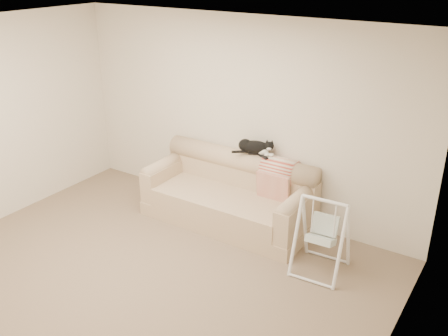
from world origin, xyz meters
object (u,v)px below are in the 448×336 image
object	(u,v)px
tuxedo_cat	(255,147)
baby_swing	(322,235)
remote_b	(263,157)
remote_a	(255,153)
sofa	(230,196)

from	to	relation	value
tuxedo_cat	baby_swing	bearing A→B (deg)	-28.29
remote_b	baby_swing	distance (m)	1.35
tuxedo_cat	baby_swing	distance (m)	1.50
remote_a	remote_b	size ratio (longest dim) A/B	1.08
remote_b	tuxedo_cat	size ratio (longest dim) A/B	0.33
remote_a	baby_swing	xyz separation A→B (m)	(1.23, -0.67, -0.47)
remote_b	sofa	bearing A→B (deg)	-149.43
remote_a	baby_swing	size ratio (longest dim) A/B	0.21
remote_b	baby_swing	xyz separation A→B (m)	(1.09, -0.64, -0.47)
sofa	baby_swing	world-z (taller)	sofa
sofa	remote_b	size ratio (longest dim) A/B	12.80
remote_b	tuxedo_cat	distance (m)	0.17
sofa	remote_a	bearing A→B (deg)	48.93
sofa	remote_b	bearing A→B (deg)	30.57
sofa	baby_swing	xyz separation A→B (m)	(1.45, -0.43, 0.09)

